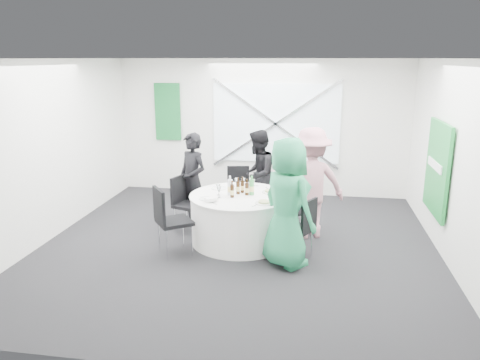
# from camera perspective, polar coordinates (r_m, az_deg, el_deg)

# --- Properties ---
(floor) EXTENTS (6.00, 6.00, 0.00)m
(floor) POSITION_cam_1_polar(r_m,az_deg,el_deg) (7.27, -0.25, -8.04)
(floor) COLOR black
(floor) RESTS_ON ground
(ceiling) EXTENTS (6.00, 6.00, 0.00)m
(ceiling) POSITION_cam_1_polar(r_m,az_deg,el_deg) (6.71, -0.28, 14.60)
(ceiling) COLOR white
(ceiling) RESTS_ON wall_back
(wall_back) EXTENTS (6.00, 0.00, 6.00)m
(wall_back) POSITION_cam_1_polar(r_m,az_deg,el_deg) (9.78, 2.64, 6.38)
(wall_back) COLOR white
(wall_back) RESTS_ON floor
(wall_front) EXTENTS (6.00, 0.00, 6.00)m
(wall_front) POSITION_cam_1_polar(r_m,az_deg,el_deg) (4.04, -7.32, -5.88)
(wall_front) COLOR white
(wall_front) RESTS_ON floor
(wall_left) EXTENTS (0.00, 6.00, 6.00)m
(wall_left) POSITION_cam_1_polar(r_m,az_deg,el_deg) (7.91, -22.26, 3.32)
(wall_left) COLOR white
(wall_left) RESTS_ON floor
(wall_right) EXTENTS (0.00, 6.00, 6.00)m
(wall_right) POSITION_cam_1_polar(r_m,az_deg,el_deg) (7.03, 24.65, 1.76)
(wall_right) COLOR white
(wall_right) RESTS_ON floor
(window_panel) EXTENTS (2.60, 0.03, 1.60)m
(window_panel) POSITION_cam_1_polar(r_m,az_deg,el_deg) (9.70, 4.39, 6.88)
(window_panel) COLOR white
(window_panel) RESTS_ON wall_back
(window_brace_a) EXTENTS (2.63, 0.05, 1.84)m
(window_brace_a) POSITION_cam_1_polar(r_m,az_deg,el_deg) (9.66, 4.37, 6.85)
(window_brace_a) COLOR silver
(window_brace_a) RESTS_ON window_panel
(window_brace_b) EXTENTS (2.63, 0.05, 1.84)m
(window_brace_b) POSITION_cam_1_polar(r_m,az_deg,el_deg) (9.66, 4.37, 6.85)
(window_brace_b) COLOR silver
(window_brace_b) RESTS_ON window_panel
(green_banner) EXTENTS (0.55, 0.04, 1.20)m
(green_banner) POSITION_cam_1_polar(r_m,az_deg,el_deg) (10.12, -8.81, 8.21)
(green_banner) COLOR #125A2D
(green_banner) RESTS_ON wall_back
(green_sign) EXTENTS (0.05, 1.20, 1.40)m
(green_sign) POSITION_cam_1_polar(r_m,az_deg,el_deg) (7.62, 22.91, 1.31)
(green_sign) COLOR #178332
(green_sign) RESTS_ON wall_right
(banquet_table) EXTENTS (1.56, 1.56, 0.76)m
(banquet_table) POSITION_cam_1_polar(r_m,az_deg,el_deg) (7.32, 0.00, -4.69)
(banquet_table) COLOR white
(banquet_table) RESTS_ON floor
(chair_back) EXTENTS (0.49, 0.50, 0.92)m
(chair_back) POSITION_cam_1_polar(r_m,az_deg,el_deg) (8.40, -0.21, -0.99)
(chair_back) COLOR black
(chair_back) RESTS_ON floor
(chair_back_left) EXTENTS (0.54, 0.53, 0.92)m
(chair_back_left) POSITION_cam_1_polar(r_m,az_deg,el_deg) (7.80, -6.81, -2.35)
(chair_back_left) COLOR black
(chair_back_left) RESTS_ON floor
(chair_back_right) EXTENTS (0.53, 0.52, 0.87)m
(chair_back_right) POSITION_cam_1_polar(r_m,az_deg,el_deg) (7.59, 7.40, -3.11)
(chair_back_right) COLOR black
(chair_back_right) RESTS_ON floor
(chair_front_right) EXTENTS (0.56, 0.56, 0.91)m
(chair_front_right) POSITION_cam_1_polar(r_m,az_deg,el_deg) (6.69, 7.54, -5.36)
(chair_front_right) COLOR black
(chair_front_right) RESTS_ON floor
(chair_front_left) EXTENTS (0.65, 0.65, 1.02)m
(chair_front_left) POSITION_cam_1_polar(r_m,az_deg,el_deg) (6.83, -8.77, -4.34)
(chair_front_left) COLOR black
(chair_front_left) RESTS_ON floor
(person_man_back_left) EXTENTS (0.70, 0.64, 1.61)m
(person_man_back_left) POSITION_cam_1_polar(r_m,az_deg,el_deg) (7.95, -5.81, -0.01)
(person_man_back_left) COLOR black
(person_man_back_left) RESTS_ON floor
(person_man_back) EXTENTS (0.50, 0.81, 1.59)m
(person_man_back) POSITION_cam_1_polar(r_m,az_deg,el_deg) (8.32, 2.17, 0.67)
(person_man_back) COLOR black
(person_man_back) RESTS_ON floor
(person_woman_pink) EXTENTS (1.26, 0.91, 1.77)m
(person_woman_pink) POSITION_cam_1_polar(r_m,az_deg,el_deg) (7.48, 8.63, -0.38)
(person_woman_pink) COLOR #C07C8B
(person_woman_pink) RESTS_ON floor
(person_woman_green) EXTENTS (1.03, 1.02, 1.80)m
(person_woman_green) POSITION_cam_1_polar(r_m,az_deg,el_deg) (6.38, 5.78, -2.80)
(person_woman_green) COLOR #268B5A
(person_woman_green) RESTS_ON floor
(plate_back) EXTENTS (0.29, 0.29, 0.01)m
(plate_back) POSITION_cam_1_polar(r_m,az_deg,el_deg) (7.71, 0.32, -0.68)
(plate_back) COLOR white
(plate_back) RESTS_ON banquet_table
(plate_back_left) EXTENTS (0.25, 0.25, 0.01)m
(plate_back_left) POSITION_cam_1_polar(r_m,az_deg,el_deg) (7.56, -2.57, -1.00)
(plate_back_left) COLOR white
(plate_back_left) RESTS_ON banquet_table
(plate_back_right) EXTENTS (0.27, 0.27, 0.04)m
(plate_back_right) POSITION_cam_1_polar(r_m,az_deg,el_deg) (7.35, 3.75, -1.42)
(plate_back_right) COLOR white
(plate_back_right) RESTS_ON banquet_table
(plate_front_right) EXTENTS (0.26, 0.26, 0.04)m
(plate_front_right) POSITION_cam_1_polar(r_m,az_deg,el_deg) (6.79, 2.96, -2.76)
(plate_front_right) COLOR white
(plate_front_right) RESTS_ON banquet_table
(plate_front_left) EXTENTS (0.25, 0.25, 0.01)m
(plate_front_left) POSITION_cam_1_polar(r_m,az_deg,el_deg) (7.01, -3.97, -2.29)
(plate_front_left) COLOR white
(plate_front_left) RESTS_ON banquet_table
(napkin) EXTENTS (0.21, 0.20, 0.05)m
(napkin) POSITION_cam_1_polar(r_m,az_deg,el_deg) (6.87, -3.55, -2.36)
(napkin) COLOR white
(napkin) RESTS_ON plate_front_left
(beer_bottle_a) EXTENTS (0.06, 0.06, 0.26)m
(beer_bottle_a) POSITION_cam_1_polar(r_m,az_deg,el_deg) (7.24, -0.25, -0.93)
(beer_bottle_a) COLOR #341B09
(beer_bottle_a) RESTS_ON banquet_table
(beer_bottle_b) EXTENTS (0.06, 0.06, 0.26)m
(beer_bottle_b) POSITION_cam_1_polar(r_m,az_deg,el_deg) (7.31, 0.29, -0.80)
(beer_bottle_b) COLOR #341B09
(beer_bottle_b) RESTS_ON banquet_table
(beer_bottle_c) EXTENTS (0.06, 0.06, 0.25)m
(beer_bottle_c) POSITION_cam_1_polar(r_m,az_deg,el_deg) (7.18, 0.85, -1.10)
(beer_bottle_c) COLOR #341B09
(beer_bottle_c) RESTS_ON banquet_table
(beer_bottle_d) EXTENTS (0.06, 0.06, 0.26)m
(beer_bottle_d) POSITION_cam_1_polar(r_m,az_deg,el_deg) (7.06, -0.97, -1.37)
(beer_bottle_d) COLOR #341B09
(beer_bottle_d) RESTS_ON banquet_table
(green_water_bottle) EXTENTS (0.08, 0.08, 0.30)m
(green_water_bottle) POSITION_cam_1_polar(r_m,az_deg,el_deg) (7.19, 1.43, -0.90)
(green_water_bottle) COLOR green
(green_water_bottle) RESTS_ON banquet_table
(clear_water_bottle) EXTENTS (0.08, 0.08, 0.31)m
(clear_water_bottle) POSITION_cam_1_polar(r_m,az_deg,el_deg) (7.17, -1.23, -0.93)
(clear_water_bottle) COLOR silver
(clear_water_bottle) RESTS_ON banquet_table
(wine_glass_a) EXTENTS (0.07, 0.07, 0.17)m
(wine_glass_a) POSITION_cam_1_polar(r_m,az_deg,el_deg) (7.52, -0.43, -0.14)
(wine_glass_a) COLOR white
(wine_glass_a) RESTS_ON banquet_table
(wine_glass_b) EXTENTS (0.07, 0.07, 0.17)m
(wine_glass_b) POSITION_cam_1_polar(r_m,az_deg,el_deg) (7.54, 0.40, -0.10)
(wine_glass_b) COLOR white
(wine_glass_b) RESTS_ON banquet_table
(wine_glass_c) EXTENTS (0.07, 0.07, 0.17)m
(wine_glass_c) POSITION_cam_1_polar(r_m,az_deg,el_deg) (7.05, -2.59, -1.19)
(wine_glass_c) COLOR white
(wine_glass_c) RESTS_ON banquet_table
(wine_glass_d) EXTENTS (0.07, 0.07, 0.17)m
(wine_glass_d) POSITION_cam_1_polar(r_m,az_deg,el_deg) (7.17, -2.66, -0.91)
(wine_glass_d) COLOR white
(wine_glass_d) RESTS_ON banquet_table
(fork_a) EXTENTS (0.11, 0.12, 0.01)m
(fork_a) POSITION_cam_1_polar(r_m,az_deg,el_deg) (7.06, -4.47, -2.21)
(fork_a) COLOR silver
(fork_a) RESTS_ON banquet_table
(knife_a) EXTENTS (0.11, 0.12, 0.01)m
(knife_a) POSITION_cam_1_polar(r_m,az_deg,el_deg) (6.80, -3.16, -2.87)
(knife_a) COLOR silver
(knife_a) RESTS_ON banquet_table
(fork_b) EXTENTS (0.15, 0.02, 0.01)m
(fork_b) POSITION_cam_1_polar(r_m,az_deg,el_deg) (7.72, 1.70, -0.71)
(fork_b) COLOR silver
(fork_b) RESTS_ON banquet_table
(knife_b) EXTENTS (0.15, 0.03, 0.01)m
(knife_b) POSITION_cam_1_polar(r_m,az_deg,el_deg) (7.76, -0.18, -0.62)
(knife_b) COLOR silver
(knife_b) RESTS_ON banquet_table
(fork_c) EXTENTS (0.08, 0.14, 0.01)m
(fork_c) POSITION_cam_1_polar(r_m,az_deg,el_deg) (7.21, 4.58, -1.85)
(fork_c) COLOR silver
(fork_c) RESTS_ON banquet_table
(knife_c) EXTENTS (0.09, 0.14, 0.01)m
(knife_c) POSITION_cam_1_polar(r_m,az_deg,el_deg) (7.57, 3.38, -1.04)
(knife_c) COLOR silver
(knife_c) RESTS_ON banquet_table
(fork_d) EXTENTS (0.11, 0.12, 0.01)m
(fork_d) POSITION_cam_1_polar(r_m,az_deg,el_deg) (6.70, 1.88, -3.12)
(fork_d) COLOR silver
(fork_d) RESTS_ON banquet_table
(knife_d) EXTENTS (0.12, 0.12, 0.01)m
(knife_d) POSITION_cam_1_polar(r_m,az_deg,el_deg) (6.90, 3.87, -2.62)
(knife_d) COLOR silver
(knife_d) RESTS_ON banquet_table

